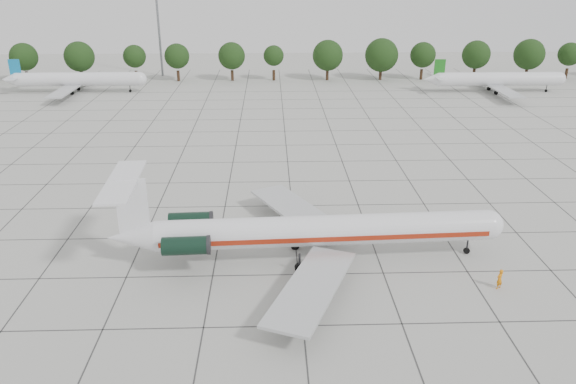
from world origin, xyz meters
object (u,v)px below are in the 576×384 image
ground_crew (500,279)px  floodlight_mast (158,18)px  bg_airliner_b (77,80)px  main_airliner (303,231)px  bg_airliner_d (497,79)px

ground_crew → floodlight_mast: 114.28m
bg_airliner_b → main_airliner: bearing=-59.5°
main_airliner → ground_crew: 18.29m
main_airliner → bg_airliner_d: size_ratio=1.36×
bg_airliner_d → floodlight_mast: floodlight_mast is taller
bg_airliner_b → floodlight_mast: (15.22, 19.58, 11.37)m
bg_airliner_d → floodlight_mast: 82.05m
main_airliner → bg_airliner_b: (-45.79, 77.65, -0.26)m
ground_crew → bg_airliner_d: size_ratio=0.07×
bg_airliner_b → floodlight_mast: size_ratio=1.11×
ground_crew → bg_airliner_b: (-63.03, 83.36, 1.95)m
main_airliner → ground_crew: bearing=-21.0°
bg_airliner_d → ground_crew: bearing=-110.6°
main_airliner → bg_airliner_d: bearing=54.9°
bg_airliner_b → floodlight_mast: floodlight_mast is taller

